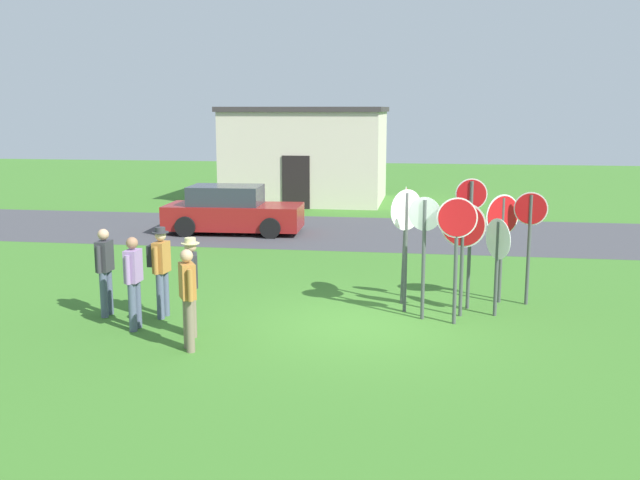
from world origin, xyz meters
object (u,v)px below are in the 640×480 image
at_px(stop_sign_far_back, 498,250).
at_px(parked_car_on_street, 232,211).
at_px(stop_sign_nearest, 502,229).
at_px(person_in_dark_shirt, 161,265).
at_px(person_on_left, 134,278).
at_px(stop_sign_low_front, 457,238).
at_px(stop_sign_rear_left, 405,224).
at_px(stop_sign_leaning_right, 406,228).
at_px(person_with_sunhat, 105,267).
at_px(stop_sign_tallest, 530,230).
at_px(stop_sign_center_cluster, 470,224).
at_px(stop_sign_leaning_left, 463,238).
at_px(person_holding_notes, 188,294).
at_px(person_in_blue, 191,281).
at_px(stop_sign_rear_right, 424,239).

bearing_deg(stop_sign_far_back, parked_car_on_street, 132.03).
bearing_deg(stop_sign_nearest, person_in_dark_shirt, -162.16).
relative_size(person_in_dark_shirt, person_on_left, 1.03).
bearing_deg(person_on_left, stop_sign_low_front, 12.55).
bearing_deg(stop_sign_nearest, stop_sign_rear_left, -168.47).
bearing_deg(stop_sign_nearest, stop_sign_leaning_right, -152.79).
relative_size(stop_sign_far_back, person_with_sunhat, 1.12).
bearing_deg(person_with_sunhat, stop_sign_tallest, 14.42).
relative_size(parked_car_on_street, stop_sign_rear_left, 1.83).
bearing_deg(stop_sign_low_front, stop_sign_center_cluster, 73.97).
bearing_deg(stop_sign_leaning_left, person_in_dark_shirt, -170.48).
relative_size(person_holding_notes, person_in_blue, 0.97).
relative_size(stop_sign_tallest, person_in_blue, 1.32).
bearing_deg(person_on_left, stop_sign_tallest, 21.46).
relative_size(stop_sign_leaning_right, stop_sign_low_front, 1.03).
bearing_deg(stop_sign_nearest, stop_sign_low_front, -120.54).
bearing_deg(stop_sign_rear_right, stop_sign_nearest, 43.04).
xyz_separation_m(stop_sign_nearest, stop_sign_far_back, (-0.17, -1.00, -0.25)).
bearing_deg(parked_car_on_street, stop_sign_tallest, -42.07).
relative_size(parked_car_on_street, person_with_sunhat, 2.59).
bearing_deg(stop_sign_far_back, stop_sign_low_front, -141.88).
xyz_separation_m(stop_sign_low_front, person_on_left, (-5.67, -1.26, -0.65)).
distance_m(stop_sign_center_cluster, stop_sign_nearest, 0.92).
relative_size(person_in_blue, person_with_sunhat, 1.03).
bearing_deg(stop_sign_far_back, stop_sign_center_cluster, 141.72).
bearing_deg(person_holding_notes, stop_sign_nearest, 35.75).
xyz_separation_m(stop_sign_rear_left, stop_sign_nearest, (1.94, 0.40, -0.11)).
xyz_separation_m(stop_sign_leaning_right, person_in_dark_shirt, (-4.54, -1.10, -0.64)).
xyz_separation_m(stop_sign_tallest, stop_sign_rear_left, (-2.47, -0.32, 0.10)).
height_order(stop_sign_center_cluster, person_in_dark_shirt, stop_sign_center_cluster).
bearing_deg(stop_sign_tallest, parked_car_on_street, 137.93).
relative_size(parked_car_on_street, stop_sign_nearest, 1.96).
xyz_separation_m(parked_car_on_street, person_holding_notes, (2.39, -11.17, 0.26)).
height_order(stop_sign_leaning_left, person_in_blue, stop_sign_leaning_left).
height_order(stop_sign_far_back, person_on_left, stop_sign_far_back).
xyz_separation_m(stop_sign_tallest, person_in_blue, (-6.03, -2.98, -0.56)).
bearing_deg(person_holding_notes, stop_sign_rear_right, 32.30).
bearing_deg(person_in_blue, person_with_sunhat, 155.63).
distance_m(stop_sign_low_front, stop_sign_nearest, 1.89).
relative_size(stop_sign_center_cluster, person_in_blue, 1.49).
distance_m(stop_sign_low_front, person_on_left, 5.85).
xyz_separation_m(stop_sign_leaning_left, person_in_blue, (-4.68, -1.93, -0.53)).
height_order(stop_sign_low_front, stop_sign_center_cluster, stop_sign_center_cluster).
distance_m(stop_sign_rear_left, person_holding_notes, 4.85).
xyz_separation_m(parked_car_on_street, stop_sign_leaning_right, (5.80, -8.32, 0.96)).
bearing_deg(parked_car_on_street, stop_sign_leaning_left, -51.00).
bearing_deg(stop_sign_leaning_right, stop_sign_rear_left, 93.95).
distance_m(person_on_left, person_with_sunhat, 1.16).
bearing_deg(stop_sign_low_front, parked_car_on_street, 126.88).
height_order(stop_sign_low_front, stop_sign_leaning_left, stop_sign_low_front).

